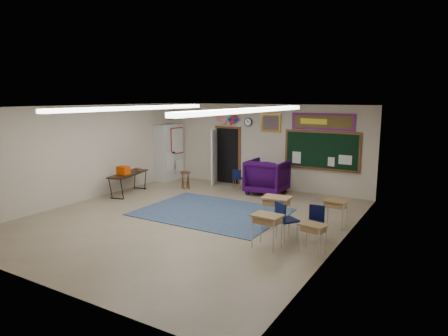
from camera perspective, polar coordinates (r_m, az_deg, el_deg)
The scene contains 25 objects.
floor at distance 10.95m, azimuth -4.93°, elevation -7.19°, with size 9.00×9.00×0.00m, color #84735B.
back_wall at distance 14.46m, azimuth 5.42°, elevation 3.13°, with size 8.00×0.04×3.00m, color #B7AA95.
front_wall at distance 7.51m, azimuth -25.57°, elevation -4.40°, with size 8.00×0.04×3.00m, color #B7AA95.
left_wall at distance 13.32m, azimuth -19.18°, elevation 2.01°, with size 0.04×9.00×3.00m, color #B7AA95.
right_wall at distance 8.91m, azimuth 16.34°, elevation -1.63°, with size 0.04×9.00×3.00m, color #B7AA95.
ceiling at distance 10.46m, azimuth -5.18°, elevation 8.71°, with size 8.00×9.00×0.04m, color silver.
area_rug at distance 11.47m, azimuth -1.77°, elevation -6.29°, with size 4.00×3.00×0.02m, color #354966.
fluorescent_strips at distance 10.46m, azimuth -5.17°, elevation 8.38°, with size 3.86×6.00×0.10m, color white, non-canonical shape.
doorway at distance 15.08m, azimuth -0.01°, elevation 1.77°, with size 1.10×0.89×2.16m.
chalkboard at distance 13.64m, azimuth 13.74°, elevation 2.31°, with size 2.55×0.14×1.30m.
bulletin_board at distance 13.55m, azimuth 13.92°, elevation 6.45°, with size 2.10×0.05×0.55m.
framed_art_print at distance 14.20m, azimuth 6.70°, elevation 6.43°, with size 0.75×0.05×0.65m.
wall_clock at distance 14.59m, azimuth 3.45°, elevation 6.57°, with size 0.32×0.05×0.32m.
wall_flags at distance 14.97m, azimuth 0.50°, elevation 7.18°, with size 1.16×0.06×0.70m, color red, non-canonical shape.
storage_cabinet at distance 15.91m, azimuth -7.81°, elevation 2.26°, with size 0.59×1.25×2.20m.
wingback_armchair at distance 13.60m, azimuth 6.18°, elevation -1.24°, with size 1.25×1.28×1.17m, color #21042F.
student_chair_reading at distance 14.36m, azimuth 1.99°, elevation -1.52°, with size 0.35×0.35×0.70m, color black, non-canonical shape.
student_chair_desk_a at distance 9.34m, azimuth 8.99°, elevation -7.47°, with size 0.45×0.45×0.90m, color black, non-canonical shape.
student_chair_desk_b at distance 9.46m, azimuth 12.89°, elevation -7.73°, with size 0.39×0.39×0.79m, color black, non-canonical shape.
student_desk_front_left at distance 10.05m, azimuth 7.46°, elevation -6.10°, with size 0.73×0.57×0.82m.
student_desk_front_right at distance 10.49m, azimuth 15.61°, elevation -6.07°, with size 0.60×0.46×0.70m.
student_desk_back_left at distance 8.81m, azimuth 6.15°, elevation -8.69°, with size 0.66×0.51×0.75m.
student_desk_back_right at distance 8.70m, azimuth 12.57°, elevation -9.57°, with size 0.59×0.49×0.64m.
folding_table at distance 13.90m, azimuth -13.48°, elevation -2.03°, with size 0.95×1.81×0.98m.
wooden_stool at distance 14.30m, azimuth -5.53°, elevation -1.73°, with size 0.35×0.35×0.62m.
Camera 1 is at (6.12, -8.48, 3.26)m, focal length 32.00 mm.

